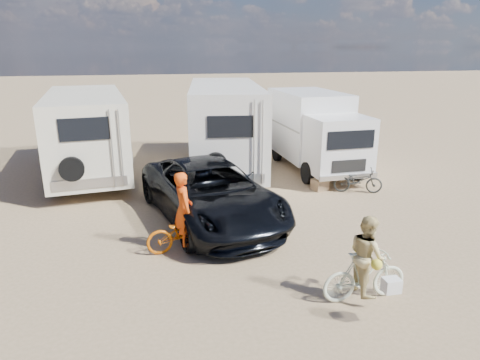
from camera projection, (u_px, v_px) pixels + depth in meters
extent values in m
plane|color=#9D805D|center=(276.00, 252.00, 10.01)|extent=(140.00, 140.00, 0.00)
imported|color=black|center=(211.00, 192.00, 11.68)|extent=(3.95, 6.26, 1.61)
imported|color=#C55604|center=(185.00, 232.00, 9.96)|extent=(1.85, 0.86, 0.94)
imported|color=beige|center=(365.00, 276.00, 7.99)|extent=(1.67, 0.49, 1.00)
imported|color=#DE450D|center=(184.00, 216.00, 9.84)|extent=(0.50, 0.69, 1.75)
imported|color=tan|center=(366.00, 263.00, 7.92)|extent=(0.58, 0.75, 1.52)
imported|color=#292B29|center=(358.00, 181.00, 14.00)|extent=(1.66, 1.03, 0.82)
cube|color=#2C568A|center=(267.00, 214.00, 11.65)|extent=(0.73, 0.62, 0.49)
cube|color=#8B6E4D|center=(320.00, 185.00, 14.33)|extent=(0.55, 0.55, 0.36)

